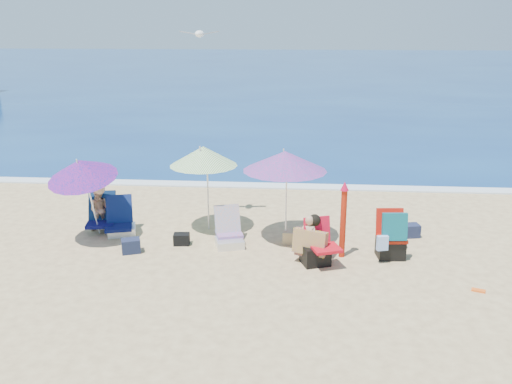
# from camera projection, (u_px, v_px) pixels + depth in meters

# --- Properties ---
(ground) EXTENTS (120.00, 120.00, 0.00)m
(ground) POSITION_uv_depth(u_px,v_px,m) (268.00, 266.00, 10.10)
(ground) COLOR #D8BC84
(ground) RESTS_ON ground
(sea) EXTENTS (120.00, 80.00, 0.12)m
(sea) POSITION_uv_depth(u_px,v_px,m) (295.00, 70.00, 53.00)
(sea) COLOR navy
(sea) RESTS_ON ground
(foam) EXTENTS (120.00, 0.50, 0.04)m
(foam) POSITION_uv_depth(u_px,v_px,m) (279.00, 186.00, 14.96)
(foam) COLOR white
(foam) RESTS_ON ground
(umbrella_turquoise) EXTENTS (2.08, 2.08, 1.90)m
(umbrella_turquoise) POSITION_uv_depth(u_px,v_px,m) (285.00, 161.00, 10.78)
(umbrella_turquoise) COLOR white
(umbrella_turquoise) RESTS_ON ground
(umbrella_striped) EXTENTS (1.80, 1.80, 1.87)m
(umbrella_striped) POSITION_uv_depth(u_px,v_px,m) (203.00, 156.00, 11.34)
(umbrella_striped) COLOR white
(umbrella_striped) RESTS_ON ground
(umbrella_blue) EXTENTS (1.59, 1.64, 1.87)m
(umbrella_blue) POSITION_uv_depth(u_px,v_px,m) (81.00, 169.00, 10.75)
(umbrella_blue) COLOR white
(umbrella_blue) RESTS_ON ground
(furled_umbrella) EXTENTS (0.20, 0.20, 1.48)m
(furled_umbrella) POSITION_uv_depth(u_px,v_px,m) (343.00, 216.00, 10.27)
(furled_umbrella) COLOR #B2220C
(furled_umbrella) RESTS_ON ground
(chair_navy) EXTENTS (0.73, 0.85, 0.77)m
(chair_navy) POSITION_uv_depth(u_px,v_px,m) (121.00, 224.00, 11.59)
(chair_navy) COLOR #0B1241
(chair_navy) RESTS_ON ground
(chair_rainbow) EXTENTS (0.70, 0.88, 0.73)m
(chair_rainbow) POSITION_uv_depth(u_px,v_px,m) (229.00, 235.00, 11.03)
(chair_rainbow) COLOR #D54B59
(chair_rainbow) RESTS_ON ground
(camp_chair_left) EXTENTS (0.79, 0.72, 0.87)m
(camp_chair_left) POSITION_uv_depth(u_px,v_px,m) (317.00, 251.00, 10.11)
(camp_chair_left) COLOR red
(camp_chair_left) RESTS_ON ground
(camp_chair_right) EXTENTS (0.60, 0.70, 0.94)m
(camp_chair_right) POSITION_uv_depth(u_px,v_px,m) (391.00, 241.00, 10.36)
(camp_chair_right) COLOR #AC1C0C
(camp_chair_right) RESTS_ON ground
(person_center) EXTENTS (0.69, 0.68, 0.93)m
(person_center) POSITION_uv_depth(u_px,v_px,m) (310.00, 240.00, 10.12)
(person_center) COLOR tan
(person_center) RESTS_ON ground
(person_left) EXTENTS (0.68, 0.80, 1.04)m
(person_left) POSITION_uv_depth(u_px,v_px,m) (101.00, 210.00, 11.68)
(person_left) COLOR tan
(person_left) RESTS_ON ground
(bag_navy_a) EXTENTS (0.42, 0.36, 0.27)m
(bag_navy_a) POSITION_uv_depth(u_px,v_px,m) (131.00, 246.00, 10.65)
(bag_navy_a) COLOR #1A213B
(bag_navy_a) RESTS_ON ground
(bag_black_a) EXTENTS (0.33, 0.25, 0.23)m
(bag_black_a) POSITION_uv_depth(u_px,v_px,m) (182.00, 239.00, 11.04)
(bag_black_a) COLOR black
(bag_black_a) RESTS_ON ground
(bag_tan) EXTENTS (0.31, 0.23, 0.25)m
(bag_tan) POSITION_uv_depth(u_px,v_px,m) (290.00, 237.00, 11.10)
(bag_tan) COLOR tan
(bag_tan) RESTS_ON ground
(bag_navy_b) EXTENTS (0.40, 0.34, 0.27)m
(bag_navy_b) POSITION_uv_depth(u_px,v_px,m) (410.00, 230.00, 11.45)
(bag_navy_b) COLOR #1C233E
(bag_navy_b) RESTS_ON ground
(bag_black_b) EXTENTS (0.23, 0.17, 0.17)m
(bag_black_b) POSITION_uv_depth(u_px,v_px,m) (318.00, 250.00, 10.60)
(bag_black_b) COLOR black
(bag_black_b) RESTS_ON ground
(orange_item) EXTENTS (0.24, 0.17, 0.03)m
(orange_item) POSITION_uv_depth(u_px,v_px,m) (478.00, 290.00, 9.14)
(orange_item) COLOR orange
(orange_item) RESTS_ON ground
(seagull) EXTENTS (0.80, 0.38, 0.14)m
(seagull) POSITION_uv_depth(u_px,v_px,m) (199.00, 34.00, 11.14)
(seagull) COLOR white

